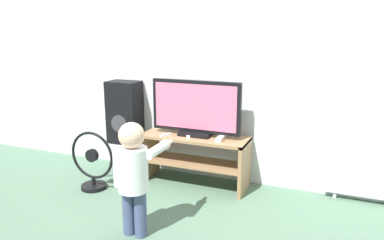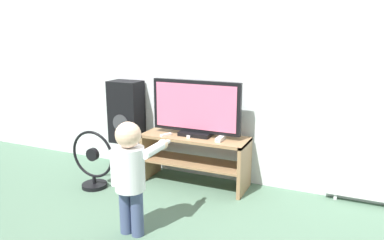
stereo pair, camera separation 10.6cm
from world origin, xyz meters
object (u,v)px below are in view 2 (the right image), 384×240
object	(u,v)px
remote_secondary	(188,136)
floor_fan	(93,163)
television	(196,109)
speaker_tower	(126,114)
remote_primary	(166,135)
game_console	(221,138)
radiator	(365,170)
child	(131,169)

from	to	relation	value
remote_secondary	floor_fan	world-z (taller)	floor_fan
television	speaker_tower	size ratio (longest dim) A/B	0.92
speaker_tower	remote_primary	bearing A→B (deg)	-19.86
game_console	radiator	size ratio (longest dim) A/B	0.28
remote_primary	radiator	distance (m)	1.94
remote_primary	floor_fan	bearing A→B (deg)	-148.68
game_console	child	bearing A→B (deg)	-108.30
speaker_tower	radiator	bearing A→B (deg)	2.36
speaker_tower	radiator	distance (m)	2.55
remote_secondary	radiator	world-z (taller)	radiator
game_console	remote_primary	distance (m)	0.58
child	floor_fan	size ratio (longest dim) A/B	1.53
television	radiator	size ratio (longest dim) A/B	1.45
remote_primary	floor_fan	size ratio (longest dim) A/B	0.22
floor_fan	game_console	bearing A→B (deg)	21.07
television	child	size ratio (longest dim) A/B	1.02
child	floor_fan	bearing A→B (deg)	145.01
television	remote_secondary	world-z (taller)	television
remote_primary	radiator	world-z (taller)	radiator
game_console	floor_fan	world-z (taller)	floor_fan
game_console	remote_primary	bearing A→B (deg)	-172.37
game_console	remote_secondary	bearing A→B (deg)	-177.09
speaker_tower	radiator	xyz separation A→B (m)	(2.53, 0.10, -0.32)
floor_fan	remote_primary	bearing A→B (deg)	31.32
game_console	radiator	bearing A→B (deg)	10.91
remote_secondary	child	xyz separation A→B (m)	(-0.01, -1.05, 0.01)
television	floor_fan	size ratio (longest dim) A/B	1.56
floor_fan	television	bearing A→B (deg)	29.98
speaker_tower	floor_fan	distance (m)	0.73
remote_primary	speaker_tower	size ratio (longest dim) A/B	0.13
remote_primary	radiator	xyz separation A→B (m)	(1.90, 0.33, -0.21)
radiator	game_console	bearing A→B (deg)	-169.09
radiator	child	bearing A→B (deg)	-141.73
television	remote_primary	world-z (taller)	television
floor_fan	radiator	world-z (taller)	floor_fan
child	television	bearing A→B (deg)	86.99
game_console	remote_primary	xyz separation A→B (m)	(-0.57, -0.08, -0.01)
remote_primary	child	size ratio (longest dim) A/B	0.14
remote_secondary	child	distance (m)	1.05
speaker_tower	floor_fan	bearing A→B (deg)	-91.06
game_console	radiator	world-z (taller)	radiator
game_console	speaker_tower	bearing A→B (deg)	172.81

